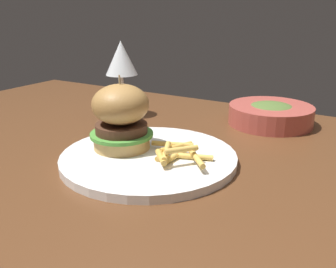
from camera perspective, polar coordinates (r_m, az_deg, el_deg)
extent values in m
cube|color=#56331C|center=(0.67, 2.86, -4.72)|extent=(1.50, 0.78, 0.04)
cylinder|color=#56331C|center=(1.46, -15.60, -7.89)|extent=(0.06, 0.06, 0.70)
cylinder|color=white|center=(0.63, -2.95, -3.63)|extent=(0.30, 0.30, 0.01)
cylinder|color=tan|center=(0.66, -7.02, -1.16)|extent=(0.10, 0.10, 0.02)
cylinder|color=#4C9338|center=(0.65, -7.07, -0.01)|extent=(0.11, 0.11, 0.01)
cylinder|color=#4C2D1E|center=(0.65, -7.11, 0.91)|extent=(0.09, 0.09, 0.02)
ellipsoid|color=#A97A41|center=(0.64, -7.26, 4.51)|extent=(0.10, 0.10, 0.07)
cylinder|color=#CCB78C|center=(0.63, -7.35, 6.70)|extent=(0.00, 0.00, 0.05)
cylinder|color=gold|center=(0.62, -0.28, -2.86)|extent=(0.01, 0.06, 0.01)
cylinder|color=#E0B251|center=(0.61, 1.29, -3.22)|extent=(0.01, 0.06, 0.01)
cylinder|color=#E0B251|center=(0.61, 3.97, -3.46)|extent=(0.06, 0.03, 0.01)
cylinder|color=gold|center=(0.65, 0.68, -1.59)|extent=(0.07, 0.03, 0.01)
cylinder|color=gold|center=(0.58, -0.76, -3.62)|extent=(0.04, 0.04, 0.01)
cylinder|color=#E0B251|center=(0.58, 4.29, -3.56)|extent=(0.06, 0.06, 0.01)
cylinder|color=gold|center=(0.63, 1.26, -2.00)|extent=(0.04, 0.06, 0.01)
cylinder|color=#E0B251|center=(0.60, -0.55, -2.57)|extent=(0.04, 0.07, 0.01)
cylinder|color=#E0B251|center=(0.58, 2.05, -2.39)|extent=(0.04, 0.05, 0.01)
cylinder|color=silver|center=(0.91, -6.81, 2.98)|extent=(0.07, 0.07, 0.00)
cylinder|color=silver|center=(0.90, -6.93, 6.00)|extent=(0.01, 0.01, 0.09)
cone|color=silver|center=(0.88, -7.15, 11.45)|extent=(0.07, 0.07, 0.08)
cylinder|color=#B24C42|center=(0.86, 15.35, 2.83)|extent=(0.18, 0.18, 0.04)
ellipsoid|color=#4C662D|center=(0.86, 15.44, 3.82)|extent=(0.10, 0.10, 0.02)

